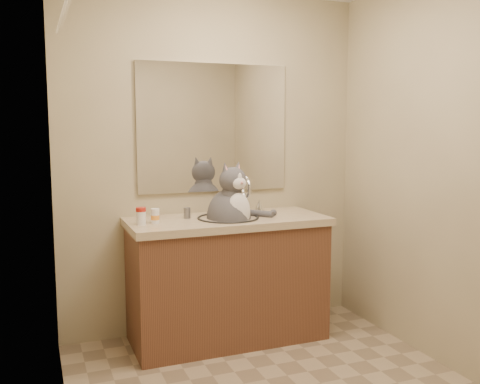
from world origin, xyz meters
The scene contains 8 objects.
room centered at (0.00, 0.00, 1.20)m, with size 2.22×2.52×2.42m.
vanity centered at (0.00, 0.96, 0.44)m, with size 1.34×0.59×1.12m.
mirror centered at (0.00, 1.24, 1.45)m, with size 1.10×0.02×0.90m, color white.
shower_curtain centered at (-1.05, 0.10, 1.03)m, with size 0.02×1.30×1.93m.
cat centered at (0.01, 0.94, 0.88)m, with size 0.49×0.40×0.59m.
pill_bottle_redcap centered at (-0.59, 0.92, 0.91)m, with size 0.08×0.08×0.11m.
pill_bottle_orange centered at (-0.50, 0.94, 0.89)m, with size 0.06×0.06×0.09m.
grey_canister centered at (-0.26, 1.03, 0.89)m, with size 0.06×0.06×0.07m.
Camera 1 is at (-1.22, -2.38, 1.47)m, focal length 40.00 mm.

